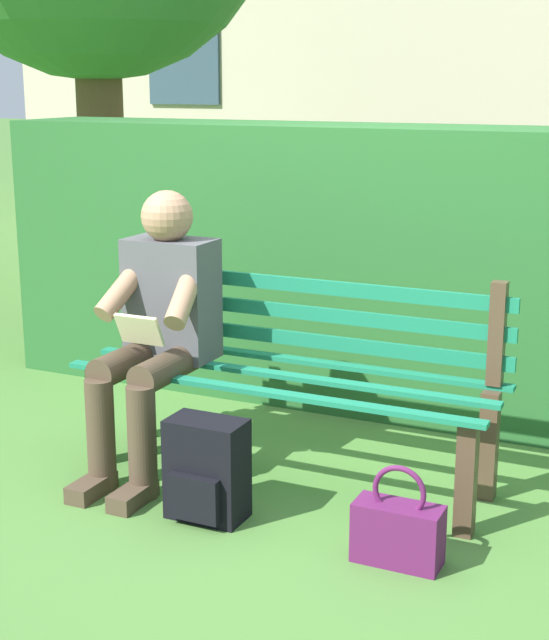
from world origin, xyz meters
TOP-DOWN VIEW (x-y plane):
  - ground at (0.00, 0.00)m, footprint 60.00×60.00m
  - park_bench at (0.00, -0.08)m, footprint 1.79×0.52m
  - person_seated at (0.55, 0.10)m, footprint 0.44×0.73m
  - hedge_backdrop at (-0.30, -1.14)m, footprint 4.66×0.69m
  - backpack at (0.12, 0.45)m, footprint 0.30×0.25m
  - handbag at (-0.66, 0.49)m, footprint 0.31×0.14m

SIDE VIEW (x-z plane):
  - ground at x=0.00m, z-range 0.00..0.00m
  - handbag at x=-0.66m, z-range -0.06..0.30m
  - backpack at x=0.12m, z-range 0.00..0.39m
  - park_bench at x=0.00m, z-range 0.02..0.91m
  - person_seated at x=0.55m, z-range 0.04..1.24m
  - hedge_backdrop at x=-0.30m, z-range 0.00..1.50m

